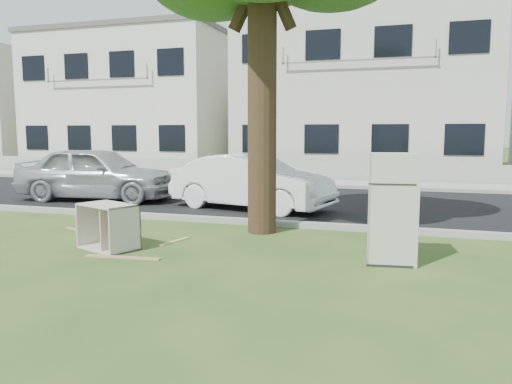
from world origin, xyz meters
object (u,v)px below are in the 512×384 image
(cabinet, at_px, (108,226))
(car_left, at_px, (97,173))
(car_center, at_px, (251,182))
(fridge, at_px, (392,208))

(cabinet, relative_size, car_left, 0.22)
(car_center, bearing_deg, fridge, -127.04)
(cabinet, xyz_separation_m, car_center, (0.92, 4.68, 0.30))
(fridge, distance_m, cabinet, 4.50)
(cabinet, height_order, car_center, car_center)
(fridge, bearing_deg, car_center, 122.05)
(fridge, relative_size, cabinet, 1.68)
(car_center, bearing_deg, car_left, 99.57)
(cabinet, bearing_deg, car_left, 149.00)
(fridge, xyz_separation_m, car_center, (-3.53, 4.16, -0.13))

